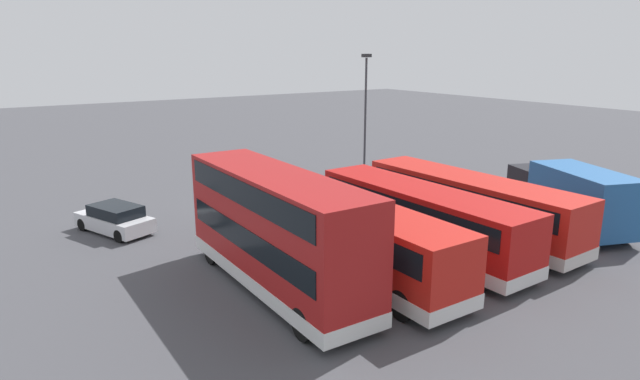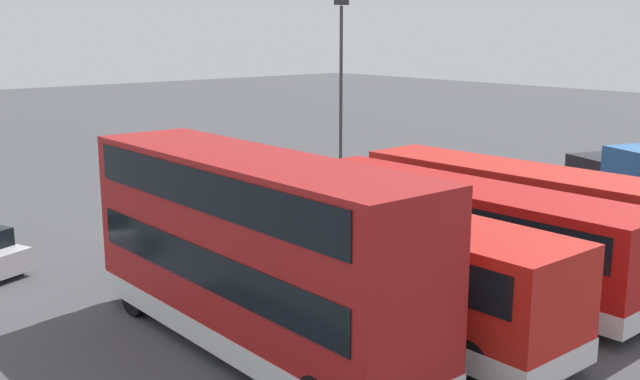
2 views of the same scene
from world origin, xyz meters
name	(u,v)px [view 1 (image 1 of 2)]	position (x,y,z in m)	size (l,w,h in m)	color
ground_plane	(259,200)	(0.00, 0.00, 0.00)	(140.00, 140.00, 0.00)	#47474C
bus_single_deck_near_end	(469,204)	(-5.57, 11.49, 1.62)	(2.96, 11.74, 2.95)	red
bus_single_deck_second	(420,218)	(-2.03, 11.78, 1.62)	(2.85, 11.26, 2.95)	#B71411
bus_single_deck_third	(349,232)	(1.83, 11.63, 1.62)	(2.64, 11.94, 2.95)	red
bus_double_decker_fourth	(276,228)	(5.25, 11.66, 2.45)	(2.71, 10.41, 4.55)	#A51919
box_truck_blue	(571,196)	(-10.81, 13.53, 1.71)	(4.99, 7.90, 3.20)	#235999
car_hatchback_silver	(115,219)	(8.75, 1.36, 0.70)	(3.22, 4.62, 1.43)	silver
lamp_post_tall	(366,105)	(-9.99, -2.34, 5.00)	(0.70, 0.30, 8.61)	#38383D
waste_bin_yellow	(387,185)	(-7.78, 2.86, 0.47)	(0.60, 0.60, 0.95)	#333338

